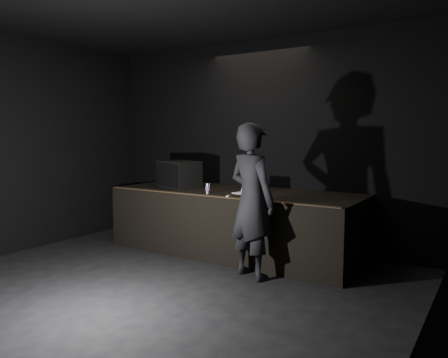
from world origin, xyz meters
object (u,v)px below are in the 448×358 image
at_px(stage_riser, 235,222).
at_px(laptop, 246,190).
at_px(person, 252,201).
at_px(stage_monitor, 179,174).
at_px(beer_can, 208,189).

distance_m(stage_riser, laptop, 0.65).
height_order(stage_riser, laptop, laptop).
bearing_deg(person, stage_riser, -30.95).
height_order(stage_monitor, beer_can, stage_monitor).
bearing_deg(beer_can, stage_monitor, 156.03).
bearing_deg(beer_can, stage_riser, 72.28).
xyz_separation_m(stage_riser, beer_can, (-0.17, -0.54, 0.58)).
height_order(stage_monitor, laptop, stage_monitor).
bearing_deg(stage_monitor, laptop, 15.76).
xyz_separation_m(stage_riser, stage_monitor, (-1.03, -0.15, 0.73)).
bearing_deg(person, stage_monitor, -5.08).
bearing_deg(beer_can, laptop, 37.30).
bearing_deg(stage_riser, person, -49.11).
relative_size(stage_riser, person, 1.95).
distance_m(stage_monitor, person, 2.03).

